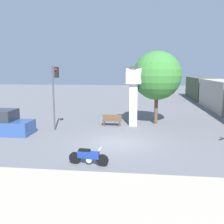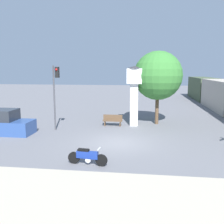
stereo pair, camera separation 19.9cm
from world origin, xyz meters
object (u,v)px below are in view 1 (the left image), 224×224
at_px(bench, 112,120).
at_px(motorcycle, 88,157).
at_px(clock_tower, 134,86).
at_px(freight_train, 221,95).
at_px(street_tree, 157,76).
at_px(parked_car, 2,124).
at_px(traffic_light, 55,87).

bearing_deg(bench, motorcycle, -90.85).
bearing_deg(motorcycle, clock_tower, 85.43).
xyz_separation_m(clock_tower, freight_train, (9.97, 9.92, -1.57)).
relative_size(clock_tower, bench, 3.07).
xyz_separation_m(street_tree, parked_car, (-11.23, -4.88, -3.38)).
height_order(traffic_light, bench, traffic_light).
xyz_separation_m(traffic_light, bench, (4.08, 2.04, -2.86)).
xyz_separation_m(clock_tower, bench, (-1.75, -0.37, -2.78)).
distance_m(motorcycle, parked_car, 9.03).
bearing_deg(clock_tower, traffic_light, -157.47).
xyz_separation_m(clock_tower, traffic_light, (-5.83, -2.42, 0.08)).
bearing_deg(bench, clock_tower, 12.07).
bearing_deg(motorcycle, bench, 96.23).
bearing_deg(motorcycle, freight_train, 65.18).
xyz_separation_m(traffic_light, street_tree, (7.74, 3.30, 0.77)).
xyz_separation_m(motorcycle, parked_car, (-7.43, 5.11, 0.32)).
height_order(freight_train, street_tree, street_tree).
bearing_deg(motorcycle, traffic_light, 127.64).
height_order(motorcycle, street_tree, street_tree).
height_order(motorcycle, bench, bench).
relative_size(freight_train, street_tree, 5.18).
height_order(street_tree, parked_car, street_tree).
distance_m(motorcycle, street_tree, 11.31).
bearing_deg(freight_train, parked_car, -144.18).
bearing_deg(clock_tower, freight_train, 44.88).
bearing_deg(street_tree, motorcycle, -110.80).
distance_m(bench, parked_car, 8.39).
relative_size(motorcycle, bench, 1.26).
xyz_separation_m(motorcycle, clock_tower, (1.88, 9.10, 2.84)).
bearing_deg(freight_train, street_tree, -131.69).
xyz_separation_m(street_tree, bench, (-3.66, -1.26, -3.64)).
bearing_deg(parked_car, motorcycle, -34.65).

